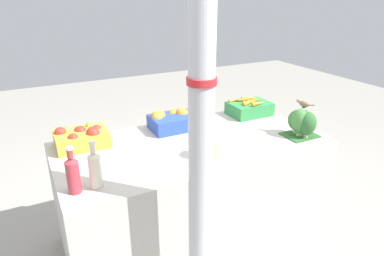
{
  "coord_description": "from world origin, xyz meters",
  "views": [
    {
      "loc": [
        -0.92,
        -1.8,
        1.69
      ],
      "look_at": [
        0.0,
        0.0,
        0.86
      ],
      "focal_mm": 32.0,
      "sensor_mm": 36.0,
      "label": 1
    }
  ],
  "objects_px": {
    "apple_crate": "(82,137)",
    "pickle_jar": "(209,148)",
    "orange_crate": "(172,121)",
    "juice_bottle_ruby": "(73,174)",
    "broccoli_pile": "(302,122)",
    "sparrow_bird": "(304,103)",
    "juice_bottle_cloudy": "(95,168)",
    "carrot_crate": "(249,108)",
    "support_pole": "(201,106)"
  },
  "relations": [
    {
      "from": "juice_bottle_ruby",
      "to": "carrot_crate",
      "type": "bearing_deg",
      "value": 20.4
    },
    {
      "from": "carrot_crate",
      "to": "broccoli_pile",
      "type": "bearing_deg",
      "value": -84.76
    },
    {
      "from": "orange_crate",
      "to": "broccoli_pile",
      "type": "bearing_deg",
      "value": -36.47
    },
    {
      "from": "broccoli_pile",
      "to": "sparrow_bird",
      "type": "bearing_deg",
      "value": 52.04
    },
    {
      "from": "juice_bottle_cloudy",
      "to": "support_pole",
      "type": "bearing_deg",
      "value": -44.22
    },
    {
      "from": "broccoli_pile",
      "to": "apple_crate",
      "type": "bearing_deg",
      "value": 158.84
    },
    {
      "from": "apple_crate",
      "to": "pickle_jar",
      "type": "height_order",
      "value": "apple_crate"
    },
    {
      "from": "apple_crate",
      "to": "sparrow_bird",
      "type": "distance_m",
      "value": 1.44
    },
    {
      "from": "carrot_crate",
      "to": "juice_bottle_cloudy",
      "type": "bearing_deg",
      "value": -158.12
    },
    {
      "from": "juice_bottle_ruby",
      "to": "broccoli_pile",
      "type": "bearing_deg",
      "value": 0.45
    },
    {
      "from": "apple_crate",
      "to": "juice_bottle_ruby",
      "type": "relative_size",
      "value": 1.29
    },
    {
      "from": "support_pole",
      "to": "pickle_jar",
      "type": "height_order",
      "value": "support_pole"
    },
    {
      "from": "support_pole",
      "to": "apple_crate",
      "type": "height_order",
      "value": "support_pole"
    },
    {
      "from": "juice_bottle_ruby",
      "to": "apple_crate",
      "type": "bearing_deg",
      "value": 75.26
    },
    {
      "from": "juice_bottle_ruby",
      "to": "pickle_jar",
      "type": "xyz_separation_m",
      "value": [
        0.76,
        0.02,
        -0.04
      ]
    },
    {
      "from": "broccoli_pile",
      "to": "pickle_jar",
      "type": "xyz_separation_m",
      "value": [
        -0.7,
        0.01,
        -0.04
      ]
    },
    {
      "from": "orange_crate",
      "to": "juice_bottle_ruby",
      "type": "height_order",
      "value": "juice_bottle_ruby"
    },
    {
      "from": "apple_crate",
      "to": "juice_bottle_ruby",
      "type": "xyz_separation_m",
      "value": [
        -0.14,
        -0.53,
        0.04
      ]
    },
    {
      "from": "apple_crate",
      "to": "juice_bottle_cloudy",
      "type": "distance_m",
      "value": 0.53
    },
    {
      "from": "broccoli_pile",
      "to": "sparrow_bird",
      "type": "distance_m",
      "value": 0.13
    },
    {
      "from": "pickle_jar",
      "to": "apple_crate",
      "type": "bearing_deg",
      "value": 141.11
    },
    {
      "from": "apple_crate",
      "to": "carrot_crate",
      "type": "distance_m",
      "value": 1.28
    },
    {
      "from": "apple_crate",
      "to": "juice_bottle_ruby",
      "type": "distance_m",
      "value": 0.55
    },
    {
      "from": "apple_crate",
      "to": "pickle_jar",
      "type": "relative_size",
      "value": 2.44
    },
    {
      "from": "apple_crate",
      "to": "support_pole",
      "type": "bearing_deg",
      "value": -68.6
    },
    {
      "from": "pickle_jar",
      "to": "carrot_crate",
      "type": "bearing_deg",
      "value": 37.76
    },
    {
      "from": "support_pole",
      "to": "juice_bottle_cloudy",
      "type": "distance_m",
      "value": 0.66
    },
    {
      "from": "orange_crate",
      "to": "juice_bottle_cloudy",
      "type": "xyz_separation_m",
      "value": [
        -0.65,
        -0.54,
        0.04
      ]
    },
    {
      "from": "apple_crate",
      "to": "orange_crate",
      "type": "height_order",
      "value": "orange_crate"
    },
    {
      "from": "orange_crate",
      "to": "juice_bottle_cloudy",
      "type": "relative_size",
      "value": 1.26
    },
    {
      "from": "carrot_crate",
      "to": "juice_bottle_ruby",
      "type": "xyz_separation_m",
      "value": [
        -1.42,
        -0.53,
        0.05
      ]
    },
    {
      "from": "pickle_jar",
      "to": "broccoli_pile",
      "type": "bearing_deg",
      "value": -0.75
    },
    {
      "from": "carrot_crate",
      "to": "juice_bottle_ruby",
      "type": "bearing_deg",
      "value": -159.6
    },
    {
      "from": "carrot_crate",
      "to": "juice_bottle_cloudy",
      "type": "xyz_separation_m",
      "value": [
        -1.31,
        -0.53,
        0.05
      ]
    },
    {
      "from": "orange_crate",
      "to": "juice_bottle_ruby",
      "type": "bearing_deg",
      "value": -144.53
    },
    {
      "from": "juice_bottle_cloudy",
      "to": "pickle_jar",
      "type": "bearing_deg",
      "value": 1.8
    },
    {
      "from": "juice_bottle_cloudy",
      "to": "carrot_crate",
      "type": "bearing_deg",
      "value": 21.88
    },
    {
      "from": "juice_bottle_ruby",
      "to": "juice_bottle_cloudy",
      "type": "distance_m",
      "value": 0.11
    },
    {
      "from": "juice_bottle_cloudy",
      "to": "sparrow_bird",
      "type": "bearing_deg",
      "value": 1.4
    },
    {
      "from": "support_pole",
      "to": "apple_crate",
      "type": "relative_size",
      "value": 7.87
    },
    {
      "from": "orange_crate",
      "to": "pickle_jar",
      "type": "distance_m",
      "value": 0.52
    },
    {
      "from": "apple_crate",
      "to": "carrot_crate",
      "type": "height_order",
      "value": "apple_crate"
    },
    {
      "from": "carrot_crate",
      "to": "broccoli_pile",
      "type": "distance_m",
      "value": 0.52
    },
    {
      "from": "apple_crate",
      "to": "pickle_jar",
      "type": "distance_m",
      "value": 0.8
    },
    {
      "from": "orange_crate",
      "to": "broccoli_pile",
      "type": "distance_m",
      "value": 0.89
    },
    {
      "from": "apple_crate",
      "to": "broccoli_pile",
      "type": "distance_m",
      "value": 1.43
    },
    {
      "from": "support_pole",
      "to": "apple_crate",
      "type": "bearing_deg",
      "value": 111.4
    },
    {
      "from": "juice_bottle_ruby",
      "to": "pickle_jar",
      "type": "relative_size",
      "value": 1.89
    },
    {
      "from": "broccoli_pile",
      "to": "juice_bottle_ruby",
      "type": "height_order",
      "value": "juice_bottle_ruby"
    },
    {
      "from": "support_pole",
      "to": "broccoli_pile",
      "type": "distance_m",
      "value": 1.12
    }
  ]
}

